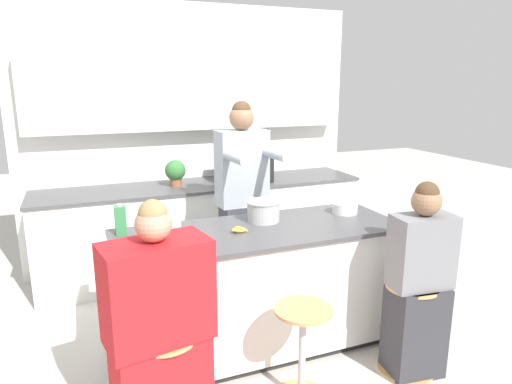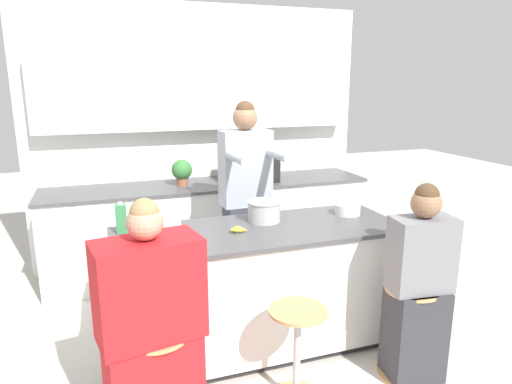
{
  "view_description": "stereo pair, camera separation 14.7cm",
  "coord_description": "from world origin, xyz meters",
  "px_view_note": "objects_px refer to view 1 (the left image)",
  "views": [
    {
      "loc": [
        -1.17,
        -2.85,
        1.94
      ],
      "look_at": [
        0.0,
        0.08,
        1.17
      ],
      "focal_mm": 32.0,
      "sensor_mm": 36.0,
      "label": 1
    },
    {
      "loc": [
        -1.03,
        -2.9,
        1.94
      ],
      "look_at": [
        0.0,
        0.08,
        1.17
      ],
      "focal_mm": 32.0,
      "sensor_mm": 36.0,
      "label": 2
    }
  ],
  "objects_px": {
    "person_wrapped_blanket": "(160,337)",
    "potted_plant": "(175,172)",
    "kitchen_island": "(260,288)",
    "bar_stool_center": "(302,354)",
    "bar_stool_rightmost": "(409,326)",
    "banana_bunch": "(238,230)",
    "fruit_bowl": "(345,208)",
    "juice_carton": "(120,220)",
    "cooking_pot": "(263,211)",
    "person_cooking": "(242,206)",
    "microwave": "(244,168)",
    "coffee_cup_near": "(197,244)",
    "person_seated_near": "(418,290)"
  },
  "relations": [
    {
      "from": "bar_stool_center",
      "to": "bar_stool_rightmost",
      "type": "height_order",
      "value": "same"
    },
    {
      "from": "person_wrapped_blanket",
      "to": "person_seated_near",
      "type": "distance_m",
      "value": 1.69
    },
    {
      "from": "bar_stool_rightmost",
      "to": "banana_bunch",
      "type": "bearing_deg",
      "value": 147.37
    },
    {
      "from": "kitchen_island",
      "to": "microwave",
      "type": "height_order",
      "value": "microwave"
    },
    {
      "from": "person_seated_near",
      "to": "microwave",
      "type": "height_order",
      "value": "person_seated_near"
    },
    {
      "from": "banana_bunch",
      "to": "juice_carton",
      "type": "bearing_deg",
      "value": 161.06
    },
    {
      "from": "bar_stool_rightmost",
      "to": "microwave",
      "type": "xyz_separation_m",
      "value": [
        -0.4,
        2.12,
        0.74
      ]
    },
    {
      "from": "fruit_bowl",
      "to": "juice_carton",
      "type": "relative_size",
      "value": 0.92
    },
    {
      "from": "bar_stool_center",
      "to": "banana_bunch",
      "type": "distance_m",
      "value": 0.91
    },
    {
      "from": "potted_plant",
      "to": "juice_carton",
      "type": "bearing_deg",
      "value": -116.95
    },
    {
      "from": "bar_stool_center",
      "to": "person_cooking",
      "type": "relative_size",
      "value": 0.35
    },
    {
      "from": "person_cooking",
      "to": "person_wrapped_blanket",
      "type": "height_order",
      "value": "person_cooking"
    },
    {
      "from": "fruit_bowl",
      "to": "banana_bunch",
      "type": "distance_m",
      "value": 0.95
    },
    {
      "from": "kitchen_island",
      "to": "potted_plant",
      "type": "relative_size",
      "value": 7.95
    },
    {
      "from": "kitchen_island",
      "to": "fruit_bowl",
      "type": "bearing_deg",
      "value": 8.46
    },
    {
      "from": "person_cooking",
      "to": "fruit_bowl",
      "type": "relative_size",
      "value": 9.0
    },
    {
      "from": "microwave",
      "to": "potted_plant",
      "type": "relative_size",
      "value": 2.03
    },
    {
      "from": "potted_plant",
      "to": "kitchen_island",
      "type": "bearing_deg",
      "value": -79.64
    },
    {
      "from": "banana_bunch",
      "to": "potted_plant",
      "type": "height_order",
      "value": "potted_plant"
    },
    {
      "from": "bar_stool_rightmost",
      "to": "kitchen_island",
      "type": "bearing_deg",
      "value": 141.26
    },
    {
      "from": "kitchen_island",
      "to": "microwave",
      "type": "bearing_deg",
      "value": 73.96
    },
    {
      "from": "person_wrapped_blanket",
      "to": "cooking_pot",
      "type": "bearing_deg",
      "value": 31.73
    },
    {
      "from": "cooking_pot",
      "to": "coffee_cup_near",
      "type": "distance_m",
      "value": 0.75
    },
    {
      "from": "bar_stool_center",
      "to": "person_seated_near",
      "type": "relative_size",
      "value": 0.47
    },
    {
      "from": "bar_stool_center",
      "to": "person_wrapped_blanket",
      "type": "bearing_deg",
      "value": -179.23
    },
    {
      "from": "person_seated_near",
      "to": "bar_stool_center",
      "type": "bearing_deg",
      "value": -174.53
    },
    {
      "from": "coffee_cup_near",
      "to": "person_cooking",
      "type": "bearing_deg",
      "value": 55.99
    },
    {
      "from": "cooking_pot",
      "to": "microwave",
      "type": "distance_m",
      "value": 1.35
    },
    {
      "from": "kitchen_island",
      "to": "person_cooking",
      "type": "relative_size",
      "value": 1.15
    },
    {
      "from": "person_wrapped_blanket",
      "to": "microwave",
      "type": "relative_size",
      "value": 2.65
    },
    {
      "from": "bar_stool_rightmost",
      "to": "fruit_bowl",
      "type": "bearing_deg",
      "value": 93.5
    },
    {
      "from": "person_wrapped_blanket",
      "to": "juice_carton",
      "type": "bearing_deg",
      "value": 84.63
    },
    {
      "from": "person_wrapped_blanket",
      "to": "person_seated_near",
      "type": "height_order",
      "value": "person_wrapped_blanket"
    },
    {
      "from": "bar_stool_rightmost",
      "to": "person_cooking",
      "type": "bearing_deg",
      "value": 117.16
    },
    {
      "from": "coffee_cup_near",
      "to": "banana_bunch",
      "type": "relative_size",
      "value": 0.84
    },
    {
      "from": "kitchen_island",
      "to": "fruit_bowl",
      "type": "relative_size",
      "value": 10.35
    },
    {
      "from": "kitchen_island",
      "to": "potted_plant",
      "type": "bearing_deg",
      "value": 100.36
    },
    {
      "from": "coffee_cup_near",
      "to": "microwave",
      "type": "distance_m",
      "value": 1.98
    },
    {
      "from": "person_wrapped_blanket",
      "to": "potted_plant",
      "type": "xyz_separation_m",
      "value": [
        0.57,
        2.2,
        0.43
      ]
    },
    {
      "from": "microwave",
      "to": "person_seated_near",
      "type": "bearing_deg",
      "value": -78.99
    },
    {
      "from": "potted_plant",
      "to": "person_wrapped_blanket",
      "type": "bearing_deg",
      "value": -104.49
    },
    {
      "from": "bar_stool_center",
      "to": "kitchen_island",
      "type": "bearing_deg",
      "value": 90.0
    },
    {
      "from": "bar_stool_center",
      "to": "potted_plant",
      "type": "xyz_separation_m",
      "value": [
        -0.28,
        2.19,
        0.74
      ]
    },
    {
      "from": "cooking_pot",
      "to": "kitchen_island",
      "type": "bearing_deg",
      "value": -120.04
    },
    {
      "from": "fruit_bowl",
      "to": "kitchen_island",
      "type": "bearing_deg",
      "value": -171.54
    },
    {
      "from": "microwave",
      "to": "person_wrapped_blanket",
      "type": "bearing_deg",
      "value": -120.46
    },
    {
      "from": "person_cooking",
      "to": "bar_stool_center",
      "type": "bearing_deg",
      "value": -98.1
    },
    {
      "from": "person_wrapped_blanket",
      "to": "microwave",
      "type": "xyz_separation_m",
      "value": [
        1.27,
        2.16,
        0.43
      ]
    },
    {
      "from": "banana_bunch",
      "to": "person_seated_near",
      "type": "bearing_deg",
      "value": -33.29
    },
    {
      "from": "bar_stool_rightmost",
      "to": "juice_carton",
      "type": "xyz_separation_m",
      "value": [
        -1.75,
        0.89,
        0.69
      ]
    }
  ]
}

